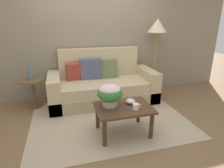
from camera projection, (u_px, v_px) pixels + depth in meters
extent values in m
plane|color=brown|center=(109.00, 119.00, 3.31)|extent=(14.00, 14.00, 0.00)
cube|color=gray|center=(93.00, 32.00, 4.06)|extent=(6.40, 0.12, 2.77)
cube|color=tan|center=(109.00, 119.00, 3.30)|extent=(2.59, 1.94, 0.01)
cube|color=tan|center=(104.00, 96.00, 3.98)|extent=(2.15, 0.93, 0.25)
cube|color=tan|center=(104.00, 86.00, 3.89)|extent=(1.70, 0.83, 0.20)
cube|color=tan|center=(99.00, 67.00, 4.16)|extent=(1.70, 0.17, 0.84)
cube|color=tan|center=(55.00, 92.00, 3.68)|extent=(0.23, 0.93, 0.64)
cube|color=tan|center=(146.00, 83.00, 4.16)|extent=(0.23, 0.93, 0.64)
cube|color=#93382D|center=(75.00, 71.00, 3.89)|extent=(0.38, 0.23, 0.38)
cube|color=#4C5670|center=(91.00, 69.00, 3.95)|extent=(0.44, 0.21, 0.43)
cube|color=#607047|center=(108.00, 69.00, 4.06)|extent=(0.39, 0.19, 0.40)
cylinder|color=#442D1B|center=(105.00, 133.00, 2.55)|extent=(0.06, 0.06, 0.41)
cylinder|color=#442D1B|center=(151.00, 126.00, 2.72)|extent=(0.06, 0.06, 0.41)
cylinder|color=#442D1B|center=(98.00, 117.00, 2.98)|extent=(0.06, 0.06, 0.41)
cylinder|color=#442D1B|center=(138.00, 111.00, 3.15)|extent=(0.06, 0.06, 0.41)
cube|color=#4C331E|center=(124.00, 108.00, 2.78)|extent=(0.81, 0.60, 0.04)
cylinder|color=brown|center=(35.00, 106.00, 3.78)|extent=(0.30, 0.30, 0.03)
cylinder|color=brown|center=(34.00, 93.00, 3.69)|extent=(0.06, 0.06, 0.51)
cylinder|color=brown|center=(32.00, 80.00, 3.60)|extent=(0.46, 0.46, 0.03)
cylinder|color=olive|center=(153.00, 91.00, 4.58)|extent=(0.35, 0.35, 0.03)
cylinder|color=olive|center=(155.00, 63.00, 4.35)|extent=(0.03, 0.03, 1.34)
cone|color=beige|center=(157.00, 25.00, 4.09)|extent=(0.42, 0.42, 0.29)
cylinder|color=#B7B2A8|center=(110.00, 102.00, 2.78)|extent=(0.21, 0.21, 0.12)
ellipsoid|color=#337533|center=(110.00, 93.00, 2.73)|extent=(0.36, 0.36, 0.25)
ellipsoid|color=beige|center=(110.00, 89.00, 2.71)|extent=(0.31, 0.31, 0.14)
cylinder|color=white|center=(136.00, 107.00, 2.67)|extent=(0.09, 0.09, 0.09)
torus|color=white|center=(139.00, 106.00, 2.69)|extent=(0.06, 0.01, 0.06)
cylinder|color=silver|center=(130.00, 103.00, 2.87)|extent=(0.05, 0.05, 0.02)
ellipsoid|color=silver|center=(130.00, 101.00, 2.86)|extent=(0.14, 0.14, 0.06)
cylinder|color=slate|center=(31.00, 74.00, 3.56)|extent=(0.09, 0.09, 0.19)
cylinder|color=slate|center=(30.00, 68.00, 3.52)|extent=(0.04, 0.04, 0.06)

